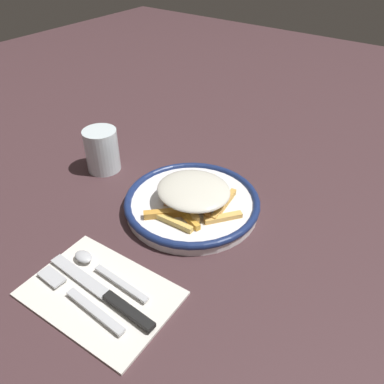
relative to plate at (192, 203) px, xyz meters
The scene contains 8 objects.
ground_plane 0.01m from the plate, ahead, with size 2.60×2.60×0.00m, color #422A2E.
plate is the anchor object (origin of this frame).
fries_heap 0.03m from the plate, 127.54° to the right, with size 0.18×0.16×0.04m.
napkin 0.24m from the plate, behind, with size 0.15×0.22×0.01m, color silver.
fork 0.27m from the plate, behind, with size 0.02×0.18×0.01m.
knife 0.24m from the plate, behind, with size 0.02×0.21×0.01m.
spoon 0.21m from the plate, behind, with size 0.02×0.15×0.01m.
water_glass 0.24m from the plate, 89.76° to the left, with size 0.07×0.07×0.09m, color silver.
Camera 1 is at (-0.46, -0.34, 0.46)m, focal length 36.30 mm.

